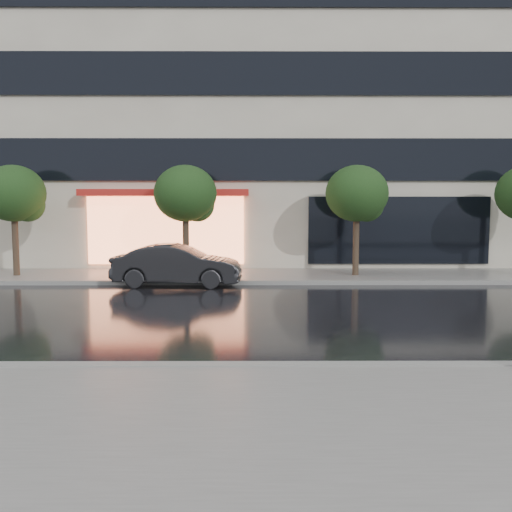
{
  "coord_description": "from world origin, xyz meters",
  "views": [
    {
      "loc": [
        -0.62,
        -10.02,
        2.78
      ],
      "look_at": [
        -0.56,
        3.93,
        1.4
      ],
      "focal_mm": 40.0,
      "sensor_mm": 36.0,
      "label": 1
    }
  ],
  "objects": [
    {
      "name": "tree_far_west",
      "position": [
        -8.94,
        10.03,
        2.92
      ],
      "size": [
        2.2,
        2.2,
        3.99
      ],
      "color": "#33261C",
      "rests_on": "ground"
    },
    {
      "name": "ground",
      "position": [
        0.0,
        0.0,
        0.0
      ],
      "size": [
        120.0,
        120.0,
        0.0
      ],
      "primitive_type": "plane",
      "color": "black",
      "rests_on": "ground"
    },
    {
      "name": "sidewalk_far",
      "position": [
        0.0,
        10.25,
        0.06
      ],
      "size": [
        60.0,
        3.5,
        0.12
      ],
      "primitive_type": "cube",
      "color": "slate",
      "rests_on": "ground"
    },
    {
      "name": "curb_far",
      "position": [
        0.0,
        8.5,
        0.07
      ],
      "size": [
        60.0,
        0.25,
        0.14
      ],
      "primitive_type": "cube",
      "color": "gray",
      "rests_on": "ground"
    },
    {
      "name": "sidewalk_near",
      "position": [
        0.0,
        -3.25,
        0.06
      ],
      "size": [
        60.0,
        4.5,
        0.12
      ],
      "primitive_type": "cube",
      "color": "slate",
      "rests_on": "ground"
    },
    {
      "name": "tree_mid_west",
      "position": [
        -2.94,
        10.03,
        2.92
      ],
      "size": [
        2.2,
        2.2,
        3.99
      ],
      "color": "#33261C",
      "rests_on": "ground"
    },
    {
      "name": "parked_car",
      "position": [
        -3.08,
        8.23,
        0.68
      ],
      "size": [
        4.17,
        1.64,
        1.35
      ],
      "primitive_type": "imported",
      "rotation": [
        0.0,
        0.0,
        1.52
      ],
      "color": "black",
      "rests_on": "ground"
    },
    {
      "name": "tree_mid_east",
      "position": [
        3.06,
        10.03,
        2.92
      ],
      "size": [
        2.2,
        2.2,
        3.99
      ],
      "color": "#33261C",
      "rests_on": "ground"
    },
    {
      "name": "curb_near",
      "position": [
        0.0,
        -1.0,
        0.07
      ],
      "size": [
        60.0,
        0.25,
        0.14
      ],
      "primitive_type": "cube",
      "color": "gray",
      "rests_on": "ground"
    },
    {
      "name": "office_building",
      "position": [
        -0.0,
        17.97,
        9.0
      ],
      "size": [
        30.0,
        12.76,
        18.0
      ],
      "color": "beige",
      "rests_on": "ground"
    }
  ]
}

